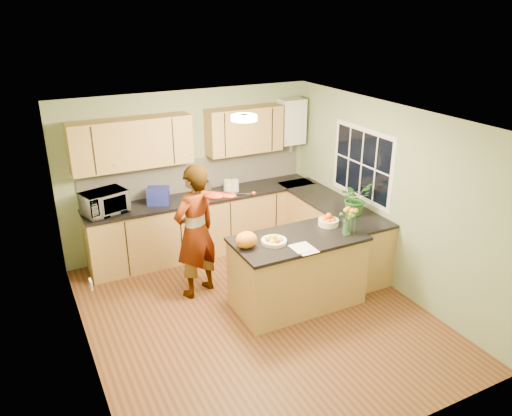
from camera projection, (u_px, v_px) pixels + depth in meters
name	position (u px, v px, depth m)	size (l,w,h in m)	color
floor	(256.00, 314.00, 6.34)	(4.50, 4.50, 0.00)	#592F19
ceiling	(256.00, 119.00, 5.39)	(4.00, 4.50, 0.02)	silver
wall_back	(190.00, 172.00, 7.72)	(4.00, 0.02, 2.50)	#8DA072
wall_front	(382.00, 327.00, 4.01)	(4.00, 0.02, 2.50)	#8DA072
wall_left	(79.00, 261.00, 5.03)	(0.02, 4.50, 2.50)	#8DA072
wall_right	(388.00, 197.00, 6.70)	(0.02, 4.50, 2.50)	#8DA072
back_counter	(205.00, 223.00, 7.81)	(3.64, 0.62, 0.94)	#A68042
right_counter	(330.00, 230.00, 7.57)	(0.62, 2.24, 0.94)	#A68042
splashback	(197.00, 174.00, 7.77)	(3.60, 0.02, 0.52)	beige
upper_cabinets	(181.00, 137.00, 7.28)	(3.20, 0.34, 0.70)	#A68042
boiler	(291.00, 121.00, 8.06)	(0.40, 0.30, 0.86)	white
window_right	(362.00, 164.00, 7.08)	(0.01, 1.30, 1.05)	white
light_switch	(91.00, 284.00, 4.52)	(0.02, 0.09, 0.09)	white
ceiling_lamp	(244.00, 118.00, 5.65)	(0.30, 0.30, 0.07)	#FFEABF
peninsula_island	(297.00, 271.00, 6.40)	(1.67, 0.85, 0.96)	#A68042
fruit_dish	(274.00, 240.00, 6.06)	(0.31, 0.31, 0.11)	#F6EAC4
orange_bowl	(328.00, 220.00, 6.55)	(0.27, 0.27, 0.16)	#F6EAC4
flower_vase	(348.00, 212.00, 6.21)	(0.24, 0.24, 0.45)	silver
orange_bag	(246.00, 240.00, 5.93)	(0.27, 0.23, 0.20)	orange
papers	(304.00, 248.00, 5.93)	(0.23, 0.32, 0.01)	white
violinist	(195.00, 232.00, 6.49)	(0.66, 0.44, 1.82)	tan
violin	(215.00, 195.00, 6.18)	(0.67, 0.27, 0.13)	#4C1204
microwave	(104.00, 203.00, 6.92)	(0.59, 0.40, 0.32)	white
blue_box	(158.00, 196.00, 7.27)	(0.31, 0.23, 0.25)	navy
kettle	(207.00, 187.00, 7.64)	(0.15, 0.15, 0.27)	silver
jar_cream	(228.00, 185.00, 7.78)	(0.12, 0.12, 0.19)	#F6EAC4
jar_white	(235.00, 185.00, 7.77)	(0.12, 0.12, 0.19)	white
potted_plant	(355.00, 198.00, 6.87)	(0.42, 0.37, 0.47)	#296B23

